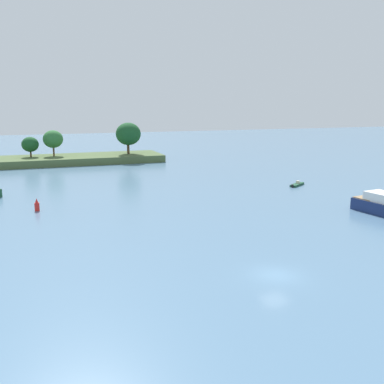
# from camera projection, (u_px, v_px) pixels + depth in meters

# --- Properties ---
(ground_plane) EXTENTS (400.00, 400.00, 0.00)m
(ground_plane) POSITION_uv_depth(u_px,v_px,m) (275.00, 275.00, 40.66)
(ground_plane) COLOR slate
(treeline_island) EXTENTS (52.38, 14.42, 10.33)m
(treeline_island) POSITION_uv_depth(u_px,v_px,m) (61.00, 152.00, 114.61)
(treeline_island) COLOR #4C6038
(treeline_island) RESTS_ON ground
(fishing_skiff) EXTENTS (4.31, 3.54, 0.88)m
(fishing_skiff) POSITION_uv_depth(u_px,v_px,m) (297.00, 184.00, 84.38)
(fishing_skiff) COLOR #19472D
(fishing_skiff) RESTS_ON ground
(channel_buoy_red) EXTENTS (0.70, 0.70, 1.90)m
(channel_buoy_red) POSITION_uv_depth(u_px,v_px,m) (37.00, 206.00, 64.56)
(channel_buoy_red) COLOR red
(channel_buoy_red) RESTS_ON ground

